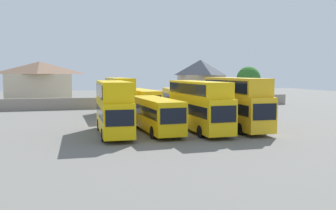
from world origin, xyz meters
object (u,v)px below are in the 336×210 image
Objects in this scene: bus_6 at (141,101)px; house_terrace_left at (40,83)px; bus_3 at (199,103)px; bus_4 at (235,100)px; bus_7 at (178,100)px; bus_2 at (156,113)px; bus_1 at (113,105)px; tree_left_of_lot at (249,78)px; house_terrace_centre at (200,80)px; bus_5 at (119,94)px.

bus_6 is 23.99m from house_terrace_left.
house_terrace_left is at bearing -155.04° from bus_3.
bus_4 reaches higher than bus_7.
house_terrace_left is at bearing -129.70° from bus_7.
bus_2 is 0.91× the size of bus_4.
tree_left_of_lot is (25.57, 23.15, 1.99)m from bus_1.
bus_1 is 0.92× the size of bus_7.
tree_left_of_lot is (4.94, -10.44, 0.53)m from house_terrace_centre.
house_terrace_left is 36.31m from tree_left_of_lot.
bus_7 is at bearing -151.73° from tree_left_of_lot.
bus_7 is at bearing 87.88° from bus_6.
bus_6 is at bearing 86.06° from bus_5.
house_terrace_centre is at bearing 149.14° from bus_1.
house_terrace_left is (-21.51, 33.45, 1.00)m from bus_4.
bus_3 is 35.88m from house_terrace_centre.
bus_5 is 1.38× the size of house_terrace_centre.
bus_3 is 1.65× the size of tree_left_of_lot.
bus_2 is at bearing 94.14° from bus_1.
bus_4 reaches higher than bus_3.
tree_left_of_lot is (20.19, 8.27, 2.80)m from bus_6.
bus_1 is at bearing -137.84° from tree_left_of_lot.
tree_left_of_lot is (23.15, 8.17, 1.93)m from bus_5.
house_terrace_centre reaches higher than bus_3.
house_terrace_left is (-13.13, 33.67, 2.05)m from bus_2.
bus_1 is 15.84m from bus_6.
bus_1 is 0.94× the size of bus_6.
bus_7 is at bearing -173.12° from bus_4.
bus_5 is (-5.83, 15.03, 0.07)m from bus_3.
bus_3 is at bearing -83.26° from bus_4.
house_terrace_left reaches higher than tree_left_of_lot.
bus_2 is 16.26m from bus_7.
bus_7 is at bearing 145.62° from bus_1.
tree_left_of_lot is at bearing 132.98° from bus_2.
bus_1 is 34.55m from tree_left_of_lot.
house_terrace_left is (-19.71, 18.80, 1.94)m from bus_7.
bus_6 is 1.58× the size of tree_left_of_lot.
house_terrace_centre is at bearing 149.74° from bus_2.
bus_2 is 1.53× the size of tree_left_of_lot.
bus_4 is 17.63m from bus_5.
bus_5 is at bearing -58.67° from house_terrace_left.
bus_1 is 4.13m from bus_2.
bus_3 is 4.18m from bus_4.
bus_2 is 14.86m from bus_5.
bus_4 is at bearing 32.51° from bus_5.
bus_6 is at bearing -171.21° from bus_3.
bus_1 is 12.41m from bus_4.
tree_left_of_lot is (17.31, 23.20, 2.01)m from bus_3.
bus_5 is at bearing -160.55° from tree_left_of_lot.
bus_5 is at bearing -177.57° from bus_2.
bus_4 is (12.40, 0.46, 0.15)m from bus_1.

